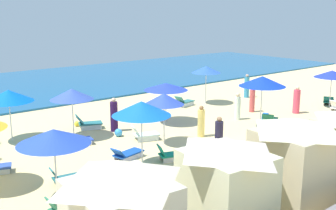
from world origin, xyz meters
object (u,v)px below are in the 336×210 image
at_px(beachgoer_3, 252,100).
at_px(beach_ball_0, 77,124).
at_px(umbrella_5, 141,108).
at_px(lounge_chair_6_1, 69,177).
at_px(lounge_chair_2_0, 144,134).
at_px(umbrella_4, 8,96).
at_px(umbrella_6, 54,137).
at_px(beachgoer_7, 219,136).
at_px(umbrella_1, 206,70).
at_px(beachgoer_6, 297,101).
at_px(lounge_chair_3_0, 88,123).
at_px(cabana_1, 226,186).
at_px(umbrella_7, 166,87).
at_px(umbrella_2, 164,99).
at_px(lounge_chair_5_1, 127,154).
at_px(beachgoer_0, 114,116).
at_px(lounge_chair_3_1, 76,140).
at_px(beach_ball_2, 118,133).
at_px(lounge_chair_0_0, 270,120).
at_px(beachgoer_5, 238,107).
at_px(lounge_chair_1_0, 184,102).
at_px(lounge_chair_9_1, 329,101).
at_px(cooler_box_1, 265,116).
at_px(lounge_chair_6_0, 66,208).
at_px(cabana_2, 295,160).
at_px(umbrella_3, 72,94).
at_px(beachgoer_4, 201,122).
at_px(umbrella_0, 262,81).
at_px(umbrella_9, 332,74).
at_px(lounge_chair_5_0, 172,154).

distance_m(beachgoer_3, beach_ball_0, 10.31).
distance_m(umbrella_5, lounge_chair_6_1, 3.61).
height_order(lounge_chair_2_0, umbrella_4, umbrella_4).
xyz_separation_m(umbrella_6, beachgoer_7, (7.26, -0.15, -1.38)).
bearing_deg(umbrella_1, umbrella_6, -152.23).
bearing_deg(beachgoer_6, lounge_chair_3_0, 19.23).
xyz_separation_m(cabana_1, umbrella_7, (5.88, 9.90, 0.60)).
bearing_deg(lounge_chair_3_0, umbrella_2, -139.35).
xyz_separation_m(lounge_chair_5_1, beachgoer_0, (1.77, 3.81, 0.55)).
bearing_deg(beachgoer_7, lounge_chair_3_1, -178.55).
bearing_deg(lounge_chair_3_1, umbrella_1, -66.00).
bearing_deg(beachgoer_3, beach_ball_2, -25.18).
relative_size(lounge_chair_0_0, beachgoer_5, 0.93).
bearing_deg(umbrella_6, beach_ball_2, 41.20).
relative_size(umbrella_1, beachgoer_7, 1.51).
bearing_deg(lounge_chair_1_0, umbrella_4, 81.91).
bearing_deg(lounge_chair_9_1, lounge_chair_1_0, 26.12).
distance_m(umbrella_5, cooler_box_1, 10.01).
xyz_separation_m(lounge_chair_6_0, beachgoer_5, (12.35, 4.29, 0.49)).
bearing_deg(cabana_2, umbrella_3, 105.41).
bearing_deg(lounge_chair_1_0, lounge_chair_5_1, 115.62).
height_order(cabana_1, lounge_chair_1_0, cabana_1).
bearing_deg(beachgoer_4, umbrella_5, -46.40).
bearing_deg(umbrella_0, umbrella_3, 149.75).
bearing_deg(lounge_chair_0_0, beachgoer_5, -12.85).
bearing_deg(lounge_chair_3_1, umbrella_2, -115.18).
bearing_deg(lounge_chair_2_0, umbrella_9, -78.84).
distance_m(lounge_chair_5_0, beachgoer_4, 3.59).
bearing_deg(umbrella_2, umbrella_4, 137.27).
xyz_separation_m(umbrella_4, lounge_chair_6_0, (-1.27, -8.31, -1.91)).
bearing_deg(umbrella_7, lounge_chair_5_0, -126.40).
xyz_separation_m(cabana_2, lounge_chair_3_0, (-0.97, 11.58, -1.13)).
bearing_deg(umbrella_5, umbrella_0, 4.53).
bearing_deg(beachgoer_4, umbrella_0, 98.54).
relative_size(umbrella_0, umbrella_4, 1.13).
distance_m(beachgoer_0, beach_ball_2, 1.13).
xyz_separation_m(lounge_chair_6_0, beachgoer_3, (14.36, 4.94, 0.49)).
xyz_separation_m(umbrella_9, beachgoer_7, (-11.48, -1.59, -1.36)).
bearing_deg(beachgoer_6, lounge_chair_1_0, -11.93).
height_order(umbrella_1, umbrella_2, umbrella_1).
bearing_deg(umbrella_2, lounge_chair_0_0, -9.87).
bearing_deg(beachgoer_3, umbrella_4, -34.20).
height_order(umbrella_2, umbrella_7, umbrella_2).
relative_size(umbrella_5, beach_ball_0, 9.50).
height_order(umbrella_3, lounge_chair_6_1, umbrella_3).
xyz_separation_m(cabana_1, lounge_chair_2_0, (3.20, 8.18, -1.12)).
bearing_deg(lounge_chair_5_1, lounge_chair_9_1, -101.42).
bearing_deg(lounge_chair_5_1, umbrella_3, -8.39).
height_order(lounge_chair_6_0, beach_ball_2, lounge_chair_6_0).
relative_size(beachgoer_7, cooler_box_1, 3.20).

